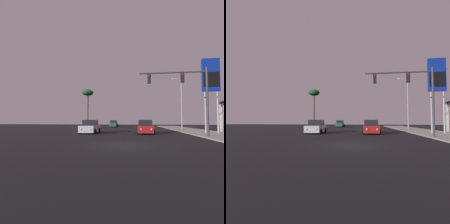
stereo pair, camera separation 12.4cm
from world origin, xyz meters
TOP-DOWN VIEW (x-y plane):
  - ground_plane at (0.00, 0.00)m, footprint 120.00×120.00m
  - sidewalk_right at (9.50, 10.00)m, footprint 5.00×60.00m
  - car_silver at (-4.85, 9.89)m, footprint 2.04×4.31m
  - car_green at (-4.56, 31.96)m, footprint 2.04×4.32m
  - car_red at (1.98, 10.10)m, footprint 2.04×4.33m
  - traffic_light_mast at (5.71, 5.62)m, footprint 6.35×0.36m
  - street_lamp at (8.69, 19.97)m, footprint 1.74×0.24m
  - gas_station_sign at (9.87, 10.61)m, footprint 2.00×0.42m
  - palm_tree_mid at (-9.12, 24.00)m, footprint 2.40×2.40m

SIDE VIEW (x-z plane):
  - ground_plane at x=0.00m, z-range 0.00..0.00m
  - sidewalk_right at x=9.50m, z-range 0.00..0.12m
  - car_silver at x=-4.85m, z-range -0.08..1.60m
  - car_green at x=-4.56m, z-range -0.08..1.60m
  - car_red at x=1.98m, z-range -0.08..1.60m
  - traffic_light_mast at x=5.71m, z-range 1.42..7.92m
  - street_lamp at x=8.69m, z-range 0.62..9.62m
  - gas_station_sign at x=9.87m, z-range 2.12..11.12m
  - palm_tree_mid at x=-9.12m, z-range 2.99..11.15m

